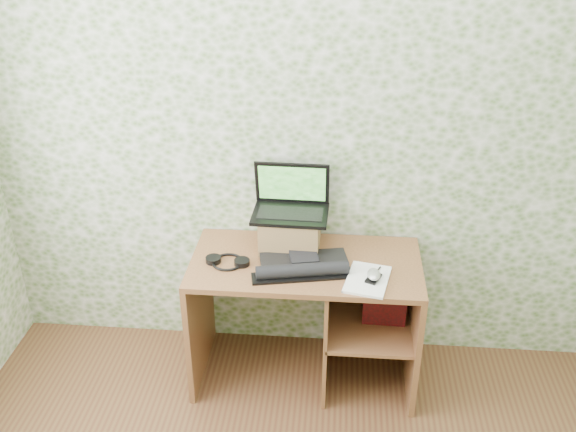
# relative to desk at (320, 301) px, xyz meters

# --- Properties ---
(wall_back) EXTENTS (3.50, 0.00, 3.50)m
(wall_back) POSITION_rel_desk_xyz_m (-0.08, 0.28, 0.82)
(wall_back) COLOR silver
(wall_back) RESTS_ON ground
(desk) EXTENTS (1.20, 0.60, 0.75)m
(desk) POSITION_rel_desk_xyz_m (0.00, 0.00, 0.00)
(desk) COLOR brown
(desk) RESTS_ON floor
(riser) EXTENTS (0.32, 0.27, 0.19)m
(riser) POSITION_rel_desk_xyz_m (-0.17, 0.12, 0.36)
(riser) COLOR olive
(riser) RESTS_ON desk
(laptop) EXTENTS (0.40, 0.29, 0.26)m
(laptop) POSITION_rel_desk_xyz_m (-0.17, 0.16, 0.52)
(laptop) COLOR black
(laptop) RESTS_ON riser
(keyboard) EXTENTS (0.52, 0.35, 0.07)m
(keyboard) POSITION_rel_desk_xyz_m (-0.09, -0.11, 0.29)
(keyboard) COLOR black
(keyboard) RESTS_ON desk
(headphones) EXTENTS (0.23, 0.18, 0.03)m
(headphones) POSITION_rel_desk_xyz_m (-0.48, -0.08, 0.28)
(headphones) COLOR black
(headphones) RESTS_ON desk
(notepad) EXTENTS (0.25, 0.32, 0.01)m
(notepad) POSITION_rel_desk_xyz_m (0.24, -0.18, 0.28)
(notepad) COLOR white
(notepad) RESTS_ON desk
(mouse) EXTENTS (0.10, 0.12, 0.04)m
(mouse) POSITION_rel_desk_xyz_m (0.27, -0.19, 0.30)
(mouse) COLOR silver
(mouse) RESTS_ON notepad
(pen) EXTENTS (0.06, 0.12, 0.01)m
(pen) POSITION_rel_desk_xyz_m (0.28, -0.13, 0.29)
(pen) COLOR black
(pen) RESTS_ON notepad
(red_box) EXTENTS (0.23, 0.08, 0.28)m
(red_box) POSITION_rel_desk_xyz_m (0.35, -0.03, 0.05)
(red_box) COLOR maroon
(red_box) RESTS_ON desk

